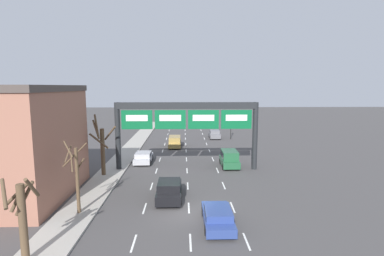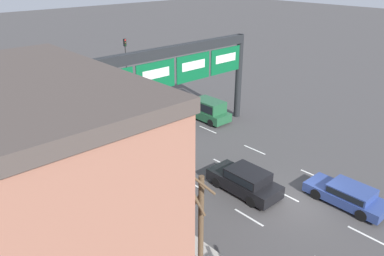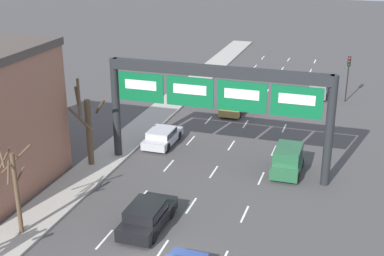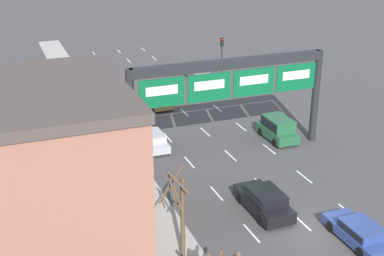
{
  "view_description": "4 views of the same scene",
  "coord_description": "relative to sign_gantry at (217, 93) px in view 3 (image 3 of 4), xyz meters",
  "views": [
    {
      "loc": [
        -0.4,
        -20.37,
        9.03
      ],
      "look_at": [
        0.59,
        12.78,
        4.4
      ],
      "focal_mm": 28.0,
      "sensor_mm": 36.0,
      "label": 1
    },
    {
      "loc": [
        -16.8,
        -9.37,
        12.67
      ],
      "look_at": [
        -0.22,
        9.06,
        1.81
      ],
      "focal_mm": 35.0,
      "sensor_mm": 36.0,
      "label": 2
    },
    {
      "loc": [
        8.84,
        -21.14,
        15.77
      ],
      "look_at": [
        -1.24,
        9.98,
        3.45
      ],
      "focal_mm": 50.0,
      "sensor_mm": 36.0,
      "label": 3
    },
    {
      "loc": [
        -15.79,
        -22.04,
        16.94
      ],
      "look_at": [
        -2.58,
        12.35,
        2.1
      ],
      "focal_mm": 50.0,
      "sensor_mm": 36.0,
      "label": 4
    }
  ],
  "objects": [
    {
      "name": "lane_dashes",
      "position": [
        -0.0,
        2.11,
        -5.56
      ],
      "size": [
        6.72,
        67.0,
        0.01
      ],
      "color": "white",
      "rests_on": "ground_plane"
    },
    {
      "name": "car_black",
      "position": [
        -1.54,
        -8.57,
        -4.75
      ],
      "size": [
        1.97,
        4.58,
        1.53
      ],
      "color": "black",
      "rests_on": "ground_plane"
    },
    {
      "name": "car_grey",
      "position": [
        5.09,
        19.78,
        -4.79
      ],
      "size": [
        1.81,
        4.04,
        1.45
      ],
      "color": "slate",
      "rests_on": "ground_plane"
    },
    {
      "name": "traffic_light_near_gantry",
      "position": [
        7.76,
        18.75,
        -2.4
      ],
      "size": [
        0.3,
        0.35,
        4.41
      ],
      "color": "black",
      "rests_on": "ground_plane"
    },
    {
      "name": "suv_green",
      "position": [
        4.81,
        1.07,
        -4.54
      ],
      "size": [
        1.89,
        3.94,
        1.87
      ],
      "color": "#235B38",
      "rests_on": "ground_plane"
    },
    {
      "name": "sign_gantry",
      "position": [
        0.0,
        0.0,
        0.0
      ],
      "size": [
        15.37,
        0.7,
        7.35
      ],
      "color": "#232628",
      "rests_on": "ground_plane"
    },
    {
      "name": "tree_bare_second",
      "position": [
        -7.88,
        -11.29,
        -2.66
      ],
      "size": [
        1.66,
        1.99,
        5.19
      ],
      "color": "brown",
      "rests_on": "sidewalk_left"
    },
    {
      "name": "sidewalk_left",
      "position": [
        -8.0,
        -11.39,
        -5.49
      ],
      "size": [
        2.8,
        110.0,
        0.15
      ],
      "color": "#A8A399",
      "rests_on": "ground_plane"
    },
    {
      "name": "tree_bare_third",
      "position": [
        -8.52,
        -2.1,
        -2.5
      ],
      "size": [
        2.47,
        2.51,
        6.14
      ],
      "color": "brown",
      "rests_on": "sidewalk_left"
    },
    {
      "name": "car_silver",
      "position": [
        -5.14,
        3.19,
        -4.87
      ],
      "size": [
        1.95,
        4.31,
        1.28
      ],
      "color": "#B7B7BC",
      "rests_on": "ground_plane"
    },
    {
      "name": "suv_gold",
      "position": [
        -1.67,
        12.36,
        -4.66
      ],
      "size": [
        1.86,
        4.47,
        1.63
      ],
      "color": "#A88947",
      "rests_on": "ground_plane"
    }
  ]
}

